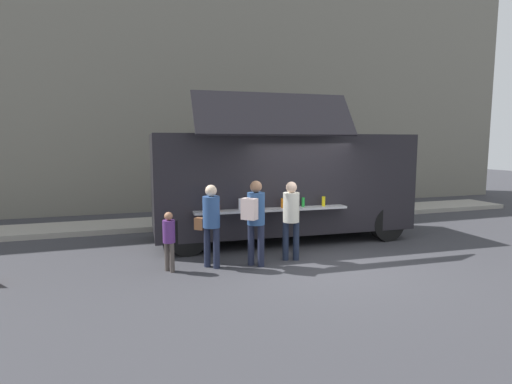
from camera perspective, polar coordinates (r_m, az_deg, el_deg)
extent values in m
plane|color=#38383D|center=(8.63, 10.07, -9.98)|extent=(60.00, 60.00, 0.00)
cube|color=#9E998E|center=(12.57, -18.56, -4.56)|extent=(28.00, 1.60, 0.15)
cube|color=slate|center=(16.50, -15.68, 16.41)|extent=(32.00, 2.40, 10.59)
cube|color=black|center=(10.55, 3.43, 1.51)|extent=(6.59, 2.65, 2.41)
cube|color=black|center=(8.87, 2.80, 10.98)|extent=(3.60, 0.90, 0.96)
cube|color=black|center=(9.26, 1.95, 2.58)|extent=(3.39, 0.26, 1.08)
cube|color=#B7B7BC|center=(9.15, 2.34, -2.49)|extent=(3.58, 0.51, 0.05)
cylinder|color=orange|center=(8.83, -5.37, -2.06)|extent=(0.08, 0.08, 0.19)
cylinder|color=silver|center=(8.92, -2.22, -1.74)|extent=(0.08, 0.08, 0.25)
cylinder|color=red|center=(9.03, 0.82, -1.87)|extent=(0.06, 0.06, 0.18)
cylinder|color=orange|center=(9.24, 3.73, -1.56)|extent=(0.06, 0.06, 0.22)
cylinder|color=green|center=(9.45, 6.65, -1.42)|extent=(0.07, 0.07, 0.22)
cylinder|color=yellow|center=(9.58, 9.50, -1.31)|extent=(0.08, 0.08, 0.23)
cube|color=black|center=(11.96, 18.08, 3.90)|extent=(0.17, 2.01, 1.06)
cylinder|color=black|center=(12.65, 12.78, -2.57)|extent=(0.90, 0.28, 0.90)
cylinder|color=black|center=(10.92, 17.96, -4.22)|extent=(0.90, 0.28, 0.90)
cylinder|color=black|center=(11.16, -10.85, -3.77)|extent=(0.90, 0.28, 0.90)
cylinder|color=black|center=(9.16, -9.69, -6.08)|extent=(0.90, 0.28, 0.90)
cylinder|color=#2D6537|center=(14.31, 13.22, -1.29)|extent=(0.60, 0.60, 1.00)
cylinder|color=#1C253A|center=(8.70, 4.20, -6.92)|extent=(0.13, 0.13, 0.83)
cylinder|color=#1C253A|center=(8.72, 5.67, -6.90)|extent=(0.13, 0.13, 0.83)
cylinder|color=beige|center=(8.57, 4.99, -2.17)|extent=(0.34, 0.34, 0.63)
sphere|color=beige|center=(8.51, 5.02, 0.69)|extent=(0.23, 0.23, 0.23)
cylinder|color=#1F243A|center=(8.34, -0.71, -7.41)|extent=(0.14, 0.14, 0.86)
cylinder|color=#1F243A|center=(8.24, 0.71, -7.59)|extent=(0.14, 0.14, 0.86)
cylinder|color=#2C4E84|center=(8.13, -0.01, -2.35)|extent=(0.36, 0.36, 0.65)
sphere|color=#9E6E4F|center=(8.07, -0.01, 0.76)|extent=(0.24, 0.24, 0.24)
cube|color=beige|center=(7.89, -0.93, -2.40)|extent=(0.34, 0.34, 0.42)
cylinder|color=#1E243A|center=(8.28, -6.91, -7.69)|extent=(0.13, 0.13, 0.82)
cylinder|color=#1E243A|center=(8.17, -5.60, -7.88)|extent=(0.13, 0.13, 0.82)
cylinder|color=#2E4E85|center=(8.07, -6.33, -2.81)|extent=(0.34, 0.34, 0.62)
sphere|color=beige|center=(8.01, -6.37, 0.19)|extent=(0.23, 0.23, 0.23)
cube|color=brown|center=(8.27, -7.89, -4.45)|extent=(0.24, 0.24, 0.24)
cylinder|color=#4F4641|center=(8.19, -12.44, -8.85)|extent=(0.09, 0.09, 0.58)
cylinder|color=#4F4641|center=(8.08, -11.75, -9.06)|extent=(0.09, 0.09, 0.58)
cylinder|color=#582C74|center=(8.01, -12.19, -5.46)|extent=(0.24, 0.24, 0.44)
sphere|color=#A56D4E|center=(7.96, -12.24, -3.35)|extent=(0.16, 0.16, 0.16)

